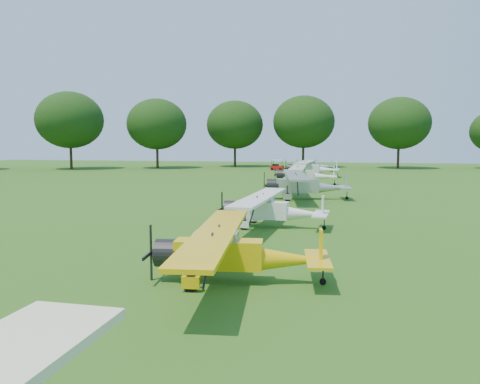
{
  "coord_description": "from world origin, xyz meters",
  "views": [
    {
      "loc": [
        4.09,
        -28.74,
        4.37
      ],
      "look_at": [
        -1.73,
        -1.02,
        1.4
      ],
      "focal_mm": 35.0,
      "sensor_mm": 36.0,
      "label": 1
    }
  ],
  "objects_px": {
    "aircraft_2": "(232,250)",
    "aircraft_3": "(270,207)",
    "aircraft_5": "(303,173)",
    "aircraft_6": "(310,167)",
    "aircraft_7": "(314,165)",
    "aircraft_4": "(304,183)",
    "golf_cart": "(277,167)"
  },
  "relations": [
    {
      "from": "aircraft_2",
      "to": "aircraft_7",
      "type": "bearing_deg",
      "value": 84.05
    },
    {
      "from": "aircraft_2",
      "to": "golf_cart",
      "type": "height_order",
      "value": "aircraft_2"
    },
    {
      "from": "aircraft_2",
      "to": "aircraft_7",
      "type": "xyz_separation_m",
      "value": [
        -0.47,
        59.22,
        0.01
      ]
    },
    {
      "from": "aircraft_3",
      "to": "aircraft_6",
      "type": "xyz_separation_m",
      "value": [
        -0.07,
        37.17,
        0.24
      ]
    },
    {
      "from": "aircraft_6",
      "to": "golf_cart",
      "type": "relative_size",
      "value": 5.1
    },
    {
      "from": "aircraft_4",
      "to": "aircraft_5",
      "type": "xyz_separation_m",
      "value": [
        -0.95,
        12.82,
        -0.04
      ]
    },
    {
      "from": "aircraft_5",
      "to": "aircraft_6",
      "type": "distance_m",
      "value": 11.68
    },
    {
      "from": "aircraft_5",
      "to": "aircraft_4",
      "type": "bearing_deg",
      "value": -87.64
    },
    {
      "from": "aircraft_4",
      "to": "aircraft_5",
      "type": "distance_m",
      "value": 12.86
    },
    {
      "from": "aircraft_3",
      "to": "aircraft_4",
      "type": "bearing_deg",
      "value": 89.1
    },
    {
      "from": "aircraft_7",
      "to": "aircraft_3",
      "type": "bearing_deg",
      "value": -86.78
    },
    {
      "from": "aircraft_2",
      "to": "aircraft_6",
      "type": "distance_m",
      "value": 47.01
    },
    {
      "from": "aircraft_2",
      "to": "aircraft_6",
      "type": "bearing_deg",
      "value": 83.98
    },
    {
      "from": "aircraft_2",
      "to": "aircraft_3",
      "type": "xyz_separation_m",
      "value": [
        -0.23,
        9.84,
        -0.0
      ]
    },
    {
      "from": "aircraft_3",
      "to": "golf_cart",
      "type": "height_order",
      "value": "aircraft_3"
    },
    {
      "from": "aircraft_2",
      "to": "aircraft_5",
      "type": "distance_m",
      "value": 35.34
    },
    {
      "from": "aircraft_2",
      "to": "golf_cart",
      "type": "xyz_separation_m",
      "value": [
        -6.46,
        61.13,
        -0.48
      ]
    },
    {
      "from": "aircraft_3",
      "to": "aircraft_2",
      "type": "bearing_deg",
      "value": -85.7
    },
    {
      "from": "aircraft_2",
      "to": "aircraft_4",
      "type": "distance_m",
      "value": 22.52
    },
    {
      "from": "aircraft_3",
      "to": "aircraft_5",
      "type": "relative_size",
      "value": 0.87
    },
    {
      "from": "aircraft_6",
      "to": "golf_cart",
      "type": "distance_m",
      "value": 15.42
    },
    {
      "from": "aircraft_5",
      "to": "golf_cart",
      "type": "bearing_deg",
      "value": 101.45
    },
    {
      "from": "aircraft_4",
      "to": "aircraft_6",
      "type": "xyz_separation_m",
      "value": [
        -0.92,
        24.5,
        0.04
      ]
    },
    {
      "from": "aircraft_6",
      "to": "aircraft_7",
      "type": "xyz_separation_m",
      "value": [
        -0.16,
        12.21,
        -0.23
      ]
    },
    {
      "from": "aircraft_3",
      "to": "aircraft_7",
      "type": "xyz_separation_m",
      "value": [
        -0.23,
        49.38,
        0.01
      ]
    },
    {
      "from": "aircraft_6",
      "to": "aircraft_7",
      "type": "distance_m",
      "value": 12.21
    },
    {
      "from": "aircraft_3",
      "to": "aircraft_5",
      "type": "height_order",
      "value": "aircraft_5"
    },
    {
      "from": "aircraft_3",
      "to": "aircraft_7",
      "type": "relative_size",
      "value": 0.99
    },
    {
      "from": "aircraft_5",
      "to": "aircraft_3",
      "type": "bearing_deg",
      "value": -91.66
    },
    {
      "from": "aircraft_6",
      "to": "aircraft_2",
      "type": "bearing_deg",
      "value": -87.14
    },
    {
      "from": "aircraft_5",
      "to": "aircraft_7",
      "type": "xyz_separation_m",
      "value": [
        -0.12,
        23.89,
        -0.14
      ]
    },
    {
      "from": "aircraft_2",
      "to": "golf_cart",
      "type": "distance_m",
      "value": 61.48
    }
  ]
}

